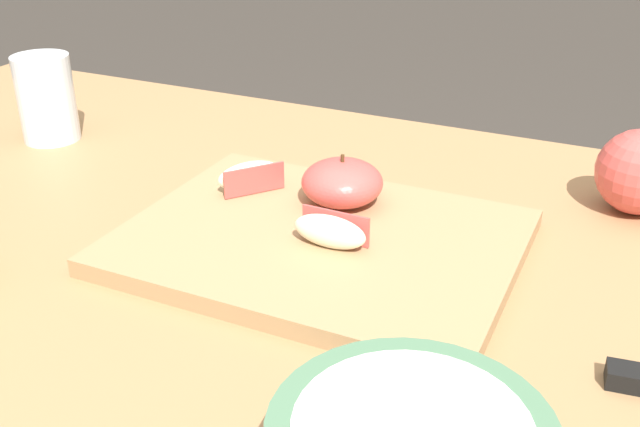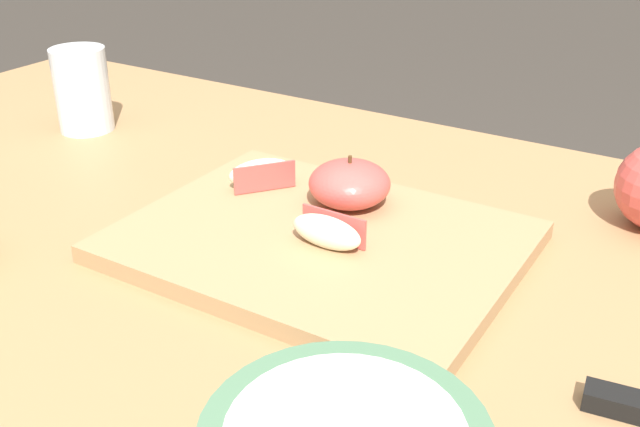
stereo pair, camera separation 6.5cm
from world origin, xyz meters
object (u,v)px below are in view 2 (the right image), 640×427
(apple_half_skin_up, at_px, (350,184))
(apple_wedge_near_knife, at_px, (327,231))
(drinking_glass_water, at_px, (82,90))
(cutting_board, at_px, (320,242))
(apple_wedge_back, at_px, (262,173))

(apple_half_skin_up, distance_m, apple_wedge_near_knife, 0.09)
(drinking_glass_water, bearing_deg, cutting_board, -15.20)
(apple_wedge_back, bearing_deg, cutting_board, -28.42)
(cutting_board, xyz_separation_m, apple_wedge_near_knife, (0.02, -0.02, 0.02))
(apple_wedge_back, bearing_deg, drinking_glass_water, 169.58)
(cutting_board, distance_m, drinking_glass_water, 0.44)
(cutting_board, height_order, apple_wedge_near_knife, apple_wedge_near_knife)
(cutting_board, xyz_separation_m, apple_wedge_back, (-0.10, 0.06, 0.02))
(apple_half_skin_up, bearing_deg, drinking_glass_water, 173.40)
(cutting_board, distance_m, apple_wedge_back, 0.12)
(apple_half_skin_up, height_order, apple_wedge_back, apple_half_skin_up)
(drinking_glass_water, bearing_deg, apple_half_skin_up, -6.60)
(cutting_board, bearing_deg, apple_half_skin_up, 96.61)
(cutting_board, xyz_separation_m, apple_half_skin_up, (-0.01, 0.07, 0.03))
(apple_wedge_back, bearing_deg, apple_wedge_near_knife, -31.12)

